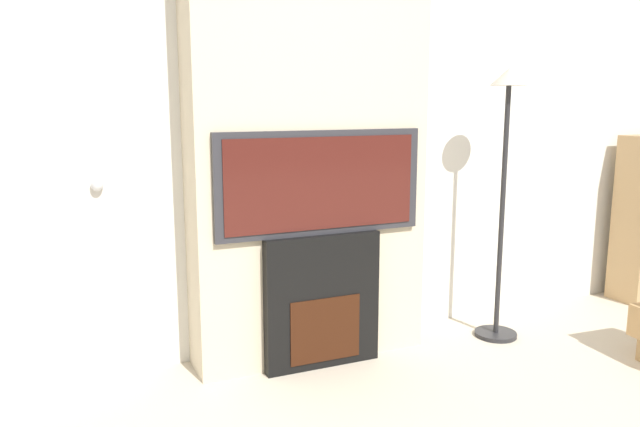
{
  "coord_description": "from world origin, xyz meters",
  "views": [
    {
      "loc": [
        -1.28,
        -1.23,
        1.41
      ],
      "look_at": [
        0.0,
        1.69,
        0.83
      ],
      "focal_mm": 35.0,
      "sensor_mm": 36.0,
      "label": 1
    }
  ],
  "objects": [
    {
      "name": "entry_door",
      "position": [
        -1.37,
        1.97,
        1.05
      ],
      "size": [
        0.87,
        0.09,
        2.1
      ],
      "color": "silver",
      "rests_on": "ground_plane"
    },
    {
      "name": "fireplace",
      "position": [
        0.0,
        1.69,
        0.36
      ],
      "size": [
        0.64,
        0.15,
        0.72
      ],
      "color": "black",
      "rests_on": "ground_plane"
    },
    {
      "name": "floor_lamp",
      "position": [
        1.14,
        1.62,
        1.09
      ],
      "size": [
        0.25,
        0.25,
        1.59
      ],
      "color": "#262628",
      "rests_on": "ground_plane"
    },
    {
      "name": "wall_back",
      "position": [
        0.0,
        2.03,
        1.35
      ],
      "size": [
        6.0,
        0.06,
        2.7
      ],
      "color": "silver",
      "rests_on": "ground_plane"
    },
    {
      "name": "television",
      "position": [
        0.0,
        1.69,
        0.99
      ],
      "size": [
        1.13,
        0.07,
        0.54
      ],
      "color": "#2D2D33",
      "rests_on": "fireplace"
    },
    {
      "name": "chimney_breast",
      "position": [
        0.0,
        1.85,
        1.35
      ],
      "size": [
        1.29,
        0.31,
        2.7
      ],
      "color": "beige",
      "rests_on": "ground_plane"
    }
  ]
}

